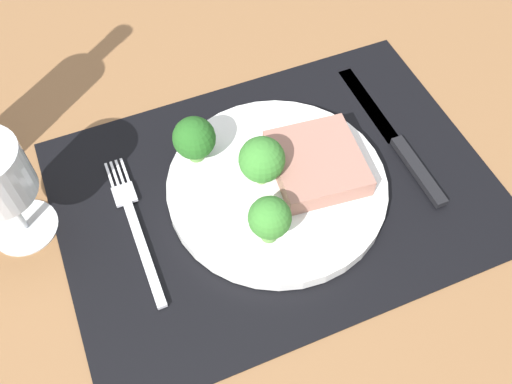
% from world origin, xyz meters
% --- Properties ---
extents(ground_plane, '(1.40, 1.10, 0.03)m').
position_xyz_m(ground_plane, '(0.00, 0.00, -0.01)').
color(ground_plane, brown).
extents(placemat, '(0.48, 0.34, 0.00)m').
position_xyz_m(placemat, '(0.00, 0.00, 0.00)').
color(placemat, black).
rests_on(placemat, ground_plane).
extents(plate, '(0.24, 0.24, 0.02)m').
position_xyz_m(plate, '(0.00, 0.00, 0.01)').
color(plate, white).
rests_on(plate, placemat).
extents(steak, '(0.10, 0.11, 0.02)m').
position_xyz_m(steak, '(0.05, -0.00, 0.03)').
color(steak, '#9E6B5B').
rests_on(steak, plate).
extents(broccoli_front_edge, '(0.05, 0.05, 0.06)m').
position_xyz_m(broccoli_front_edge, '(-0.01, 0.01, 0.05)').
color(broccoli_front_edge, '#6B994C').
rests_on(broccoli_front_edge, plate).
extents(broccoli_back_left, '(0.05, 0.05, 0.06)m').
position_xyz_m(broccoli_back_left, '(-0.07, 0.07, 0.05)').
color(broccoli_back_left, '#5B8942').
rests_on(broccoli_back_left, plate).
extents(broccoli_center, '(0.04, 0.04, 0.06)m').
position_xyz_m(broccoli_center, '(-0.03, -0.06, 0.05)').
color(broccoli_center, '#5B8942').
rests_on(broccoli_center, plate).
extents(fork, '(0.02, 0.19, 0.01)m').
position_xyz_m(fork, '(-0.16, 0.01, 0.01)').
color(fork, silver).
rests_on(fork, placemat).
extents(knife, '(0.02, 0.23, 0.01)m').
position_xyz_m(knife, '(0.16, 0.01, 0.01)').
color(knife, black).
rests_on(knife, placemat).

